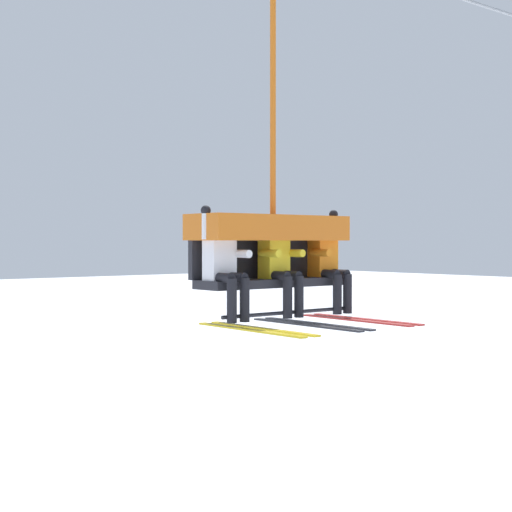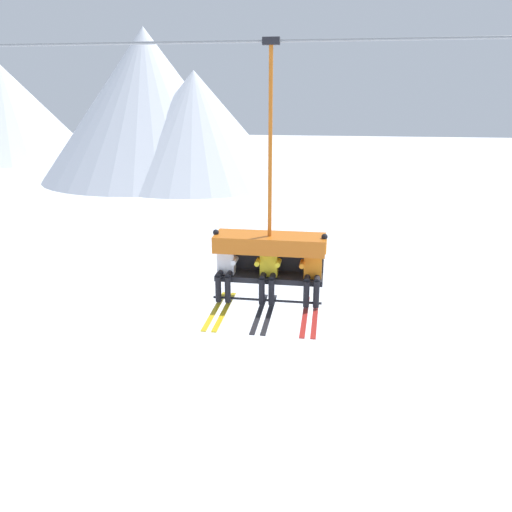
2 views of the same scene
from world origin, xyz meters
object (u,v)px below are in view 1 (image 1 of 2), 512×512
at_px(skier_yellow, 281,265).
at_px(chairlift_chair, 269,235).
at_px(skier_white, 226,264).
at_px(skier_orange, 330,262).

bearing_deg(skier_yellow, chairlift_chair, 90.00).
bearing_deg(chairlift_chair, skier_white, -165.22).
xyz_separation_m(skier_white, skier_yellow, (0.81, -0.01, -0.02)).
xyz_separation_m(chairlift_chair, skier_yellow, (-0.00, -0.22, -0.35)).
relative_size(skier_yellow, skier_orange, 1.00).
bearing_deg(skier_white, skier_orange, 0.00).
bearing_deg(skier_orange, skier_yellow, -179.52).
xyz_separation_m(skier_white, skier_orange, (1.61, 0.00, 0.00)).
height_order(skier_white, skier_orange, same).
relative_size(skier_white, skier_yellow, 1.00).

